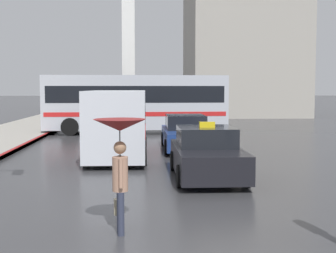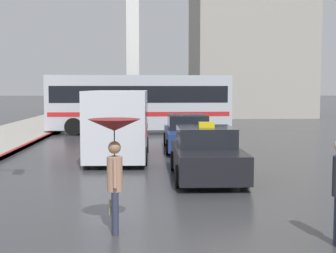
{
  "view_description": "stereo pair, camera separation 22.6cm",
  "coord_description": "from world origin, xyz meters",
  "px_view_note": "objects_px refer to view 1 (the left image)",
  "views": [
    {
      "loc": [
        -0.35,
        -4.89,
        2.57
      ],
      "look_at": [
        0.45,
        9.25,
        1.4
      ],
      "focal_mm": 50.0,
      "sensor_mm": 36.0,
      "label": 1
    },
    {
      "loc": [
        -0.13,
        -4.9,
        2.57
      ],
      "look_at": [
        0.45,
        9.25,
        1.4
      ],
      "focal_mm": 50.0,
      "sensor_mm": 36.0,
      "label": 2
    }
  ],
  "objects_px": {
    "sedan_red": "(186,134)",
    "ambulance_van": "(118,121)",
    "pedestrian_with_umbrella": "(120,144)",
    "taxi": "(207,155)",
    "city_bus": "(136,101)"
  },
  "relations": [
    {
      "from": "ambulance_van",
      "to": "taxi",
      "type": "bearing_deg",
      "value": 126.68
    },
    {
      "from": "sedan_red",
      "to": "city_bus",
      "type": "xyz_separation_m",
      "value": [
        -2.17,
        7.38,
        1.16
      ]
    },
    {
      "from": "taxi",
      "to": "city_bus",
      "type": "relative_size",
      "value": 0.4
    },
    {
      "from": "pedestrian_with_umbrella",
      "to": "ambulance_van",
      "type": "bearing_deg",
      "value": -2.89
    },
    {
      "from": "taxi",
      "to": "pedestrian_with_umbrella",
      "type": "distance_m",
      "value": 5.61
    },
    {
      "from": "taxi",
      "to": "ambulance_van",
      "type": "relative_size",
      "value": 0.81
    },
    {
      "from": "ambulance_van",
      "to": "city_bus",
      "type": "height_order",
      "value": "city_bus"
    },
    {
      "from": "ambulance_van",
      "to": "city_bus",
      "type": "bearing_deg",
      "value": -92.54
    },
    {
      "from": "taxi",
      "to": "city_bus",
      "type": "distance_m",
      "value": 13.74
    },
    {
      "from": "sedan_red",
      "to": "pedestrian_with_umbrella",
      "type": "relative_size",
      "value": 2.28
    },
    {
      "from": "sedan_red",
      "to": "ambulance_van",
      "type": "bearing_deg",
      "value": 41.66
    },
    {
      "from": "ambulance_van",
      "to": "pedestrian_with_umbrella",
      "type": "xyz_separation_m",
      "value": [
        0.49,
        -8.8,
        0.22
      ]
    },
    {
      "from": "taxi",
      "to": "ambulance_van",
      "type": "distance_m",
      "value": 4.68
    },
    {
      "from": "sedan_red",
      "to": "city_bus",
      "type": "distance_m",
      "value": 7.78
    },
    {
      "from": "ambulance_van",
      "to": "pedestrian_with_umbrella",
      "type": "height_order",
      "value": "ambulance_van"
    }
  ]
}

